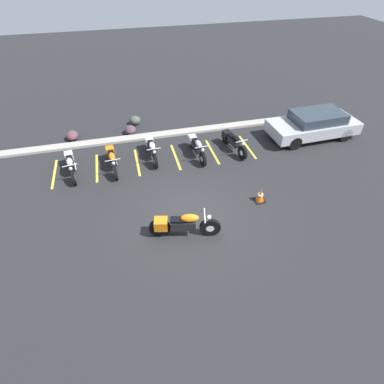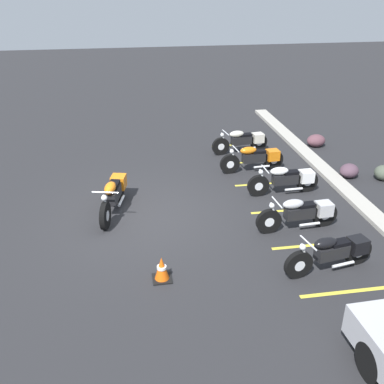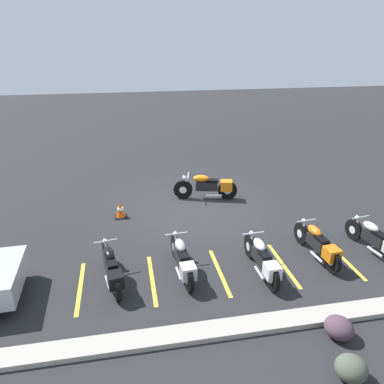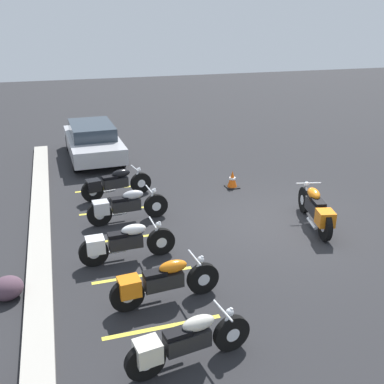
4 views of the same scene
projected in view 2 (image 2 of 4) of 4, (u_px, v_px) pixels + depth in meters
name	position (u px, v px, depth m)	size (l,w,h in m)	color
ground	(144.00, 217.00, 11.79)	(60.00, 60.00, 0.00)	#262628
motorcycle_orange_featured	(113.00, 194.00, 11.91)	(2.31, 0.88, 0.92)	black
parked_bike_0	(243.00, 141.00, 15.86)	(0.66, 2.07, 0.82)	black
parked_bike_1	(255.00, 158.00, 14.35)	(0.60, 2.13, 0.84)	black
parked_bike_2	(287.00, 179.00, 12.86)	(0.60, 2.13, 0.84)	black
parked_bike_3	(302.00, 213.00, 11.06)	(0.60, 2.14, 0.84)	black
parked_bike_4	(334.00, 252.00, 9.51)	(0.73, 2.11, 0.84)	black
concrete_curb	(355.00, 198.00, 12.63)	(18.00, 0.50, 0.12)	#A8A399
landscape_rock_0	(383.00, 173.00, 13.81)	(0.55, 0.57, 0.46)	#495143
landscape_rock_1	(316.00, 141.00, 16.47)	(0.68, 0.55, 0.45)	brown
landscape_rock_2	(349.00, 171.00, 13.97)	(0.60, 0.54, 0.45)	#4F3845
traffic_cone	(162.00, 269.00, 9.28)	(0.40, 0.40, 0.54)	black
stall_line_0	(239.00, 145.00, 16.74)	(0.10, 2.10, 0.00)	gold
stall_line_1	(252.00, 162.00, 15.20)	(0.10, 2.10, 0.00)	gold
stall_line_2	(269.00, 183.00, 13.66)	(0.10, 2.10, 0.00)	gold
stall_line_3	(289.00, 210.00, 12.11)	(0.10, 2.10, 0.00)	gold
stall_line_4	(315.00, 245.00, 10.57)	(0.10, 2.10, 0.00)	gold
stall_line_5	(350.00, 291.00, 9.02)	(0.10, 2.10, 0.00)	gold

